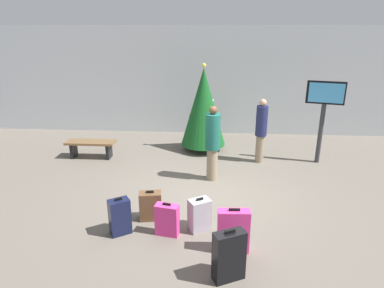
{
  "coord_description": "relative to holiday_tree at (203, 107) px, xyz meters",
  "views": [
    {
      "loc": [
        0.16,
        -6.48,
        3.46
      ],
      "look_at": [
        -0.34,
        0.84,
        0.9
      ],
      "focal_mm": 31.26,
      "sensor_mm": 36.0,
      "label": 1
    }
  ],
  "objects": [
    {
      "name": "ground_plane",
      "position": [
        0.15,
        -2.92,
        -1.31
      ],
      "size": [
        16.0,
        16.0,
        0.0
      ],
      "primitive_type": "plane",
      "color": "#665E54"
    },
    {
      "name": "back_wall",
      "position": [
        0.15,
        1.83,
        0.47
      ],
      "size": [
        16.0,
        0.2,
        3.55
      ],
      "primitive_type": "cube",
      "color": "#B7BCC1",
      "rests_on": "ground_plane"
    },
    {
      "name": "holiday_tree",
      "position": [
        0.0,
        0.0,
        0.0
      ],
      "size": [
        1.29,
        1.29,
        2.54
      ],
      "color": "#4C3319",
      "rests_on": "ground_plane"
    },
    {
      "name": "flight_info_kiosk",
      "position": [
        3.13,
        -0.76,
        0.24
      ],
      "size": [
        0.93,
        0.32,
        2.19
      ],
      "color": "#333338",
      "rests_on": "ground_plane"
    },
    {
      "name": "waiting_bench",
      "position": [
        -3.1,
        -0.84,
        -0.95
      ],
      "size": [
        1.35,
        0.44,
        0.48
      ],
      "color": "brown",
      "rests_on": "ground_plane"
    },
    {
      "name": "traveller_0",
      "position": [
        1.56,
        -0.84,
        -0.38
      ],
      "size": [
        0.4,
        0.4,
        1.73
      ],
      "color": "gray",
      "rests_on": "ground_plane"
    },
    {
      "name": "traveller_1",
      "position": [
        0.29,
        -2.04,
        -0.35
      ],
      "size": [
        0.39,
        0.39,
        1.8
      ],
      "color": "gray",
      "rests_on": "ground_plane"
    },
    {
      "name": "suitcase_0",
      "position": [
        0.66,
        -4.77,
        -0.93
      ],
      "size": [
        0.52,
        0.22,
        0.78
      ],
      "color": "#E5388C",
      "rests_on": "ground_plane"
    },
    {
      "name": "suitcase_1",
      "position": [
        -0.85,
        -3.89,
        -1.03
      ],
      "size": [
        0.45,
        0.3,
        0.59
      ],
      "color": "brown",
      "rests_on": "ground_plane"
    },
    {
      "name": "suitcase_2",
      "position": [
        0.57,
        -5.41,
        -0.92
      ],
      "size": [
        0.5,
        0.38,
        0.82
      ],
      "color": "black",
      "rests_on": "ground_plane"
    },
    {
      "name": "suitcase_3",
      "position": [
        -1.3,
        -4.39,
        -0.98
      ],
      "size": [
        0.42,
        0.38,
        0.7
      ],
      "color": "#141938",
      "rests_on": "ground_plane"
    },
    {
      "name": "suitcase_4",
      "position": [
        0.09,
        -4.19,
        -1.01
      ],
      "size": [
        0.45,
        0.41,
        0.63
      ],
      "color": "#9EA0A5",
      "rests_on": "ground_plane"
    },
    {
      "name": "suitcase_5",
      "position": [
        -0.47,
        -4.37,
        -1.02
      ],
      "size": [
        0.44,
        0.27,
        0.62
      ],
      "color": "#E5388C",
      "rests_on": "ground_plane"
    }
  ]
}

